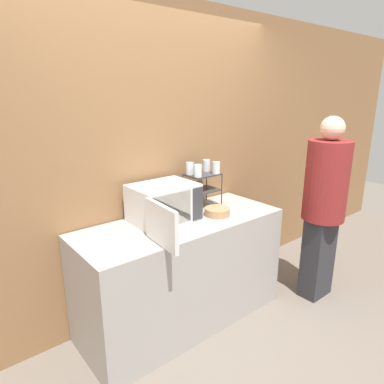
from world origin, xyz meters
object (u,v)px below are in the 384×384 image
Objects in this scene: bowl at (217,212)px; glass_front_right at (216,168)px; glass_back_left at (190,168)px; person at (324,201)px; glass_back_right at (206,165)px; glass_front_left at (198,171)px; microwave at (163,204)px; dish_rack at (202,183)px.

glass_front_right is at bearing 50.29° from bowl.
person is (0.94, -0.74, -0.30)m from glass_back_left.
glass_back_right is at bearing 91.92° from glass_front_right.
person reaches higher than glass_back_right.
person is (0.75, -0.74, -0.30)m from glass_back_right.
glass_front_left reaches higher than bowl.
microwave is 0.45× the size of person.
dish_rack is 2.86× the size of glass_front_left.
microwave is at bearing -176.57° from glass_front_right.
glass_front_right is 0.49× the size of bowl.
microwave is 1.46m from person.
glass_back_right is at bearing -0.02° from glass_back_left.
person is at bearing -44.65° from glass_back_right.
glass_front_left is (-0.10, -0.06, 0.13)m from dish_rack.
glass_back_left is at bearing 22.05° from microwave.
glass_front_left is 1.18m from person.
glass_back_right is at bearing 30.85° from dish_rack.
glass_front_left is 0.38m from bowl.
dish_rack is at bearing -31.20° from glass_back_left.
glass_front_right is at bearing -88.08° from glass_back_right.
glass_back_right is (0.58, 0.16, 0.20)m from microwave.
glass_back_right is at bearing 63.83° from bowl.
person is at bearing -38.24° from glass_back_left.
bowl is at bearing -83.39° from glass_back_left.
person is at bearing -25.34° from bowl.
microwave and dish_rack have the same top height.
dish_rack is 0.32m from bowl.
bowl is at bearing -78.28° from glass_front_left.
glass_front_right and glass_back_left have the same top height.
dish_rack is 2.86× the size of glass_back_right.
glass_back_right is at bearing 30.14° from glass_front_left.
microwave is 0.47m from bowl.
glass_back_right and glass_front_right have the same top height.
microwave is at bearing -157.95° from glass_back_left.
microwave is 2.55× the size of dish_rack.
dish_rack is at bearing 29.46° from glass_front_left.
dish_rack is 0.17m from glass_back_right.
glass_back_right is 1.00× the size of glass_front_right.
glass_front_left is 0.11m from glass_back_left.
dish_rack is at bearing 11.74° from microwave.
dish_rack is 2.86× the size of glass_back_left.
glass_front_right is at bearing -32.31° from glass_back_left.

